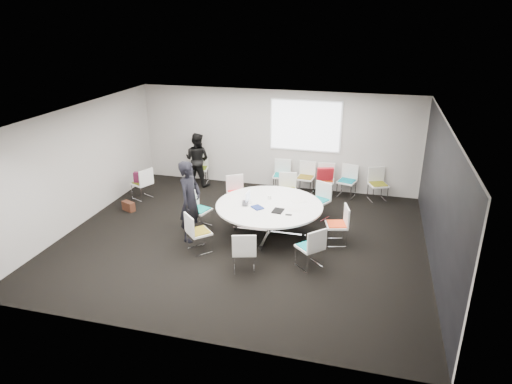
% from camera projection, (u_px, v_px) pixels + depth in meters
% --- Properties ---
extents(room_shell, '(8.08, 7.08, 2.88)m').
position_uv_depth(room_shell, '(246.00, 181.00, 9.77)').
color(room_shell, black).
rests_on(room_shell, ground).
extents(conference_table, '(2.41, 2.41, 0.73)m').
position_uv_depth(conference_table, '(269.00, 212.00, 10.33)').
color(conference_table, silver).
rests_on(conference_table, ground).
extents(projection_screen, '(1.90, 0.03, 1.35)m').
position_uv_depth(projection_screen, '(305.00, 126.00, 12.55)').
color(projection_screen, white).
rests_on(projection_screen, room_shell).
extents(chair_ring_a, '(0.55, 0.56, 0.88)m').
position_uv_depth(chair_ring_a, '(336.00, 232.00, 10.00)').
color(chair_ring_a, silver).
rests_on(chair_ring_a, ground).
extents(chair_ring_b, '(0.61, 0.61, 0.88)m').
position_uv_depth(chair_ring_b, '(319.00, 207.00, 11.28)').
color(chair_ring_b, silver).
rests_on(chair_ring_b, ground).
extents(chair_ring_c, '(0.51, 0.50, 0.88)m').
position_uv_depth(chair_ring_c, '(287.00, 196.00, 11.93)').
color(chair_ring_c, silver).
rests_on(chair_ring_c, ground).
extents(chair_ring_d, '(0.63, 0.63, 0.88)m').
position_uv_depth(chair_ring_d, '(237.00, 199.00, 11.75)').
color(chair_ring_d, silver).
rests_on(chair_ring_d, ground).
extents(chair_ring_e, '(0.57, 0.57, 0.88)m').
position_uv_depth(chair_ring_e, '(200.00, 217.00, 10.75)').
color(chair_ring_e, silver).
rests_on(chair_ring_e, ground).
extents(chair_ring_f, '(0.64, 0.64, 0.88)m').
position_uv_depth(chair_ring_f, '(199.00, 239.00, 9.67)').
color(chair_ring_f, silver).
rests_on(chair_ring_f, ground).
extents(chair_ring_g, '(0.57, 0.56, 0.88)m').
position_uv_depth(chair_ring_g, '(244.00, 259.00, 8.92)').
color(chair_ring_g, silver).
rests_on(chair_ring_g, ground).
extents(chair_ring_h, '(0.64, 0.64, 0.88)m').
position_uv_depth(chair_ring_h, '(310.00, 255.00, 9.06)').
color(chair_ring_h, silver).
rests_on(chair_ring_h, ground).
extents(chair_back_a, '(0.49, 0.48, 0.88)m').
position_uv_depth(chair_back_a, '(281.00, 181.00, 13.00)').
color(chair_back_a, silver).
rests_on(chair_back_a, ground).
extents(chair_back_b, '(0.50, 0.49, 0.88)m').
position_uv_depth(chair_back_b, '(305.00, 183.00, 12.84)').
color(chair_back_b, silver).
rests_on(chair_back_b, ground).
extents(chair_back_c, '(0.50, 0.48, 0.88)m').
position_uv_depth(chair_back_c, '(325.00, 186.00, 12.67)').
color(chair_back_c, silver).
rests_on(chair_back_c, ground).
extents(chair_back_d, '(0.56, 0.55, 0.88)m').
position_uv_depth(chair_back_d, '(347.00, 187.00, 12.56)').
color(chair_back_d, silver).
rests_on(chair_back_d, ground).
extents(chair_back_e, '(0.60, 0.59, 0.88)m').
position_uv_depth(chair_back_e, '(377.00, 190.00, 12.33)').
color(chair_back_e, silver).
rests_on(chair_back_e, ground).
extents(chair_spare_left, '(0.59, 0.60, 0.88)m').
position_uv_depth(chair_spare_left, '(143.00, 189.00, 12.42)').
color(chair_spare_left, silver).
rests_on(chair_spare_left, ground).
extents(chair_person_back, '(0.54, 0.53, 0.88)m').
position_uv_depth(chair_person_back, '(200.00, 174.00, 13.59)').
color(chair_person_back, silver).
rests_on(chair_person_back, ground).
extents(person_main, '(0.51, 0.71, 1.83)m').
position_uv_depth(person_main, '(190.00, 201.00, 9.98)').
color(person_main, black).
rests_on(person_main, ground).
extents(person_back, '(0.84, 0.70, 1.57)m').
position_uv_depth(person_back, '(197.00, 159.00, 13.25)').
color(person_back, black).
rests_on(person_back, ground).
extents(laptop, '(0.28, 0.37, 0.03)m').
position_uv_depth(laptop, '(247.00, 203.00, 10.30)').
color(laptop, '#333338').
rests_on(laptop, conference_table).
extents(laptop_lid, '(0.02, 0.30, 0.22)m').
position_uv_depth(laptop_lid, '(248.00, 196.00, 10.41)').
color(laptop_lid, silver).
rests_on(laptop_lid, conference_table).
extents(notebook_black, '(0.25, 0.32, 0.02)m').
position_uv_depth(notebook_black, '(278.00, 211.00, 9.92)').
color(notebook_black, black).
rests_on(notebook_black, conference_table).
extents(tablet_folio, '(0.33, 0.32, 0.03)m').
position_uv_depth(tablet_folio, '(257.00, 207.00, 10.08)').
color(tablet_folio, navy).
rests_on(tablet_folio, conference_table).
extents(papers_right, '(0.36, 0.35, 0.00)m').
position_uv_depth(papers_right, '(299.00, 201.00, 10.45)').
color(papers_right, white).
rests_on(papers_right, conference_table).
extents(papers_front, '(0.30, 0.21, 0.00)m').
position_uv_depth(papers_front, '(295.00, 210.00, 10.00)').
color(papers_front, silver).
rests_on(papers_front, conference_table).
extents(cup, '(0.08, 0.08, 0.09)m').
position_uv_depth(cup, '(269.00, 197.00, 10.55)').
color(cup, white).
rests_on(cup, conference_table).
extents(phone, '(0.14, 0.08, 0.01)m').
position_uv_depth(phone, '(289.00, 215.00, 9.74)').
color(phone, black).
rests_on(phone, conference_table).
extents(maroon_bag, '(0.42, 0.22, 0.28)m').
position_uv_depth(maroon_bag, '(141.00, 177.00, 12.30)').
color(maroon_bag, '#581735').
rests_on(maroon_bag, chair_spare_left).
extents(brown_bag, '(0.39, 0.29, 0.24)m').
position_uv_depth(brown_bag, '(129.00, 206.00, 11.72)').
color(brown_bag, '#3D1F13').
rests_on(brown_bag, ground).
extents(red_jacket, '(0.47, 0.28, 0.36)m').
position_uv_depth(red_jacket, '(325.00, 174.00, 12.31)').
color(red_jacket, '#A7141D').
rests_on(red_jacket, chair_back_c).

